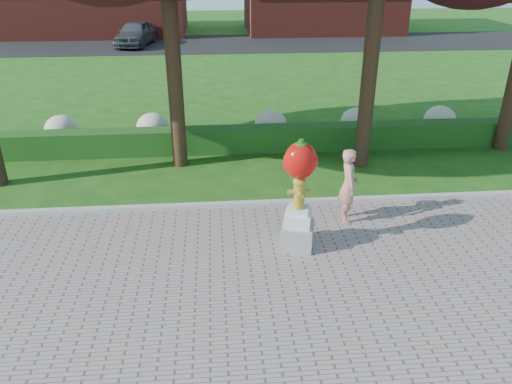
% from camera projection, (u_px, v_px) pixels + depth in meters
% --- Properties ---
extents(ground, '(100.00, 100.00, 0.00)m').
position_uv_depth(ground, '(265.00, 275.00, 10.10)').
color(ground, '#1D4912').
rests_on(ground, ground).
extents(curb, '(40.00, 0.18, 0.15)m').
position_uv_depth(curb, '(253.00, 204.00, 12.76)').
color(curb, '#ADADA5').
rests_on(curb, ground).
extents(lawn_hedge, '(24.00, 0.70, 0.80)m').
position_uv_depth(lawn_hedge, '(243.00, 139.00, 16.20)').
color(lawn_hedge, '#134313').
rests_on(lawn_hedge, ground).
extents(hydrangea_row, '(20.10, 1.10, 0.99)m').
position_uv_depth(hydrangea_row, '(258.00, 125.00, 17.08)').
color(hydrangea_row, '#AEAF86').
rests_on(hydrangea_row, ground).
extents(street, '(50.00, 8.00, 0.02)m').
position_uv_depth(street, '(225.00, 44.00, 35.20)').
color(street, black).
rests_on(street, ground).
extents(hydrant_sculpture, '(0.83, 0.83, 2.49)m').
position_uv_depth(hydrant_sculpture, '(299.00, 192.00, 10.44)').
color(hydrant_sculpture, gray).
rests_on(hydrant_sculpture, walkway).
extents(woman, '(0.48, 0.69, 1.81)m').
position_uv_depth(woman, '(348.00, 185.00, 11.73)').
color(woman, tan).
rests_on(woman, walkway).
extents(parked_car, '(2.71, 5.08, 1.64)m').
position_uv_depth(parked_car, '(135.00, 33.00, 34.07)').
color(parked_car, '#45494E').
rests_on(parked_car, street).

